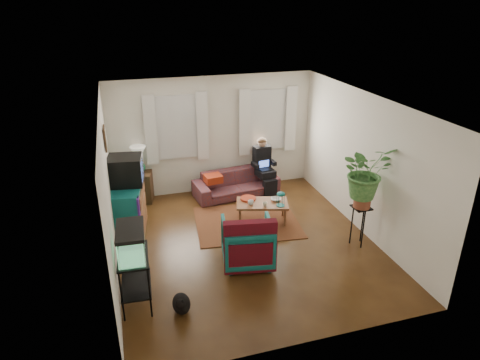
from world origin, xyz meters
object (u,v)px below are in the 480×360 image
object	(u,v)px
side_table	(142,187)
coffee_table	(262,212)
plant_stand	(359,226)
armchair	(247,240)
dresser	(128,210)
sofa	(236,180)
aquarium_stand	(136,280)

from	to	relation	value
side_table	coffee_table	xyz separation A→B (m)	(2.20, -1.62, -0.12)
coffee_table	plant_stand	world-z (taller)	plant_stand
side_table	armchair	distance (m)	3.24
side_table	plant_stand	size ratio (longest dim) A/B	0.87
armchair	plant_stand	world-z (taller)	armchair
plant_stand	dresser	bearing A→B (deg)	158.17
sofa	aquarium_stand	world-z (taller)	aquarium_stand
side_table	plant_stand	bearing A→B (deg)	-39.11
aquarium_stand	armchair	distance (m)	1.94
aquarium_stand	armchair	bearing A→B (deg)	20.58
armchair	side_table	bearing A→B (deg)	-52.53
aquarium_stand	coffee_table	size ratio (longest dim) A/B	0.83
armchair	coffee_table	world-z (taller)	armchair
side_table	aquarium_stand	distance (m)	3.45
sofa	side_table	size ratio (longest dim) A/B	2.84
aquarium_stand	dresser	bearing A→B (deg)	93.43
dresser	coffee_table	world-z (taller)	dresser
coffee_table	aquarium_stand	bearing A→B (deg)	-128.23
sofa	armchair	xyz separation A→B (m)	(-0.54, -2.58, 0.05)
coffee_table	plant_stand	size ratio (longest dim) A/B	1.33
sofa	plant_stand	bearing A→B (deg)	-66.78
sofa	side_table	distance (m)	2.07
coffee_table	side_table	bearing A→B (deg)	159.96
sofa	plant_stand	size ratio (longest dim) A/B	2.48
dresser	plant_stand	world-z (taller)	dresser
side_table	armchair	size ratio (longest dim) A/B	0.79
armchair	plant_stand	distance (m)	2.07
dresser	plant_stand	bearing A→B (deg)	-13.23
armchair	sofa	bearing A→B (deg)	-92.04
armchair	coffee_table	distance (m)	1.45
sofa	coffee_table	xyz separation A→B (m)	(0.15, -1.33, -0.16)
side_table	aquarium_stand	bearing A→B (deg)	-95.82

